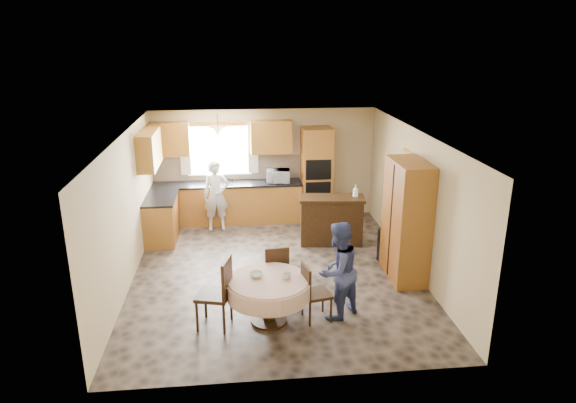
{
  "coord_description": "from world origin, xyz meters",
  "views": [
    {
      "loc": [
        -0.65,
        -8.33,
        4.09
      ],
      "look_at": [
        0.26,
        0.3,
        1.23
      ],
      "focal_mm": 32.0,
      "sensor_mm": 36.0,
      "label": 1
    }
  ],
  "objects_px": {
    "sideboard": "(331,222)",
    "chair_left": "(219,290)",
    "cupboard": "(406,221)",
    "dining_table": "(269,289)",
    "person_sink": "(216,196)",
    "person_dining": "(338,271)",
    "chair_back": "(276,269)",
    "oven_tower": "(316,174)",
    "chair_right": "(312,290)"
  },
  "relations": [
    {
      "from": "sideboard",
      "to": "chair_left",
      "type": "distance_m",
      "value": 3.65
    },
    {
      "from": "sideboard",
      "to": "cupboard",
      "type": "relative_size",
      "value": 0.62
    },
    {
      "from": "dining_table",
      "to": "chair_left",
      "type": "height_order",
      "value": "chair_left"
    },
    {
      "from": "dining_table",
      "to": "person_sink",
      "type": "xyz_separation_m",
      "value": [
        -0.86,
        3.94,
        0.22
      ]
    },
    {
      "from": "cupboard",
      "to": "person_dining",
      "type": "relative_size",
      "value": 1.39
    },
    {
      "from": "dining_table",
      "to": "cupboard",
      "type": "bearing_deg",
      "value": 27.09
    },
    {
      "from": "person_sink",
      "to": "chair_back",
      "type": "bearing_deg",
      "value": -77.09
    },
    {
      "from": "oven_tower",
      "to": "chair_right",
      "type": "bearing_deg",
      "value": -99.64
    },
    {
      "from": "sideboard",
      "to": "person_sink",
      "type": "relative_size",
      "value": 0.85
    },
    {
      "from": "oven_tower",
      "to": "cupboard",
      "type": "xyz_separation_m",
      "value": [
        1.07,
        -3.08,
        -0.02
      ]
    },
    {
      "from": "oven_tower",
      "to": "sideboard",
      "type": "distance_m",
      "value": 1.57
    },
    {
      "from": "dining_table",
      "to": "person_sink",
      "type": "distance_m",
      "value": 4.04
    },
    {
      "from": "chair_left",
      "to": "chair_right",
      "type": "bearing_deg",
      "value": 106.41
    },
    {
      "from": "sideboard",
      "to": "chair_left",
      "type": "xyz_separation_m",
      "value": [
        -2.18,
        -2.92,
        0.13
      ]
    },
    {
      "from": "oven_tower",
      "to": "sideboard",
      "type": "relative_size",
      "value": 1.64
    },
    {
      "from": "cupboard",
      "to": "oven_tower",
      "type": "bearing_deg",
      "value": 109.18
    },
    {
      "from": "sideboard",
      "to": "chair_right",
      "type": "xyz_separation_m",
      "value": [
        -0.82,
        -2.89,
        0.03
      ]
    },
    {
      "from": "cupboard",
      "to": "person_sink",
      "type": "height_order",
      "value": "cupboard"
    },
    {
      "from": "oven_tower",
      "to": "chair_left",
      "type": "xyz_separation_m",
      "value": [
        -2.09,
        -4.37,
        -0.47
      ]
    },
    {
      "from": "person_sink",
      "to": "person_dining",
      "type": "height_order",
      "value": "person_sink"
    },
    {
      "from": "cupboard",
      "to": "chair_back",
      "type": "xyz_separation_m",
      "value": [
        -2.28,
        -0.55,
        -0.53
      ]
    },
    {
      "from": "dining_table",
      "to": "person_sink",
      "type": "relative_size",
      "value": 0.81
    },
    {
      "from": "oven_tower",
      "to": "dining_table",
      "type": "relative_size",
      "value": 1.72
    },
    {
      "from": "chair_back",
      "to": "chair_right",
      "type": "relative_size",
      "value": 1.04
    },
    {
      "from": "oven_tower",
      "to": "chair_back",
      "type": "distance_m",
      "value": 3.87
    },
    {
      "from": "sideboard",
      "to": "person_sink",
      "type": "height_order",
      "value": "person_sink"
    },
    {
      "from": "person_dining",
      "to": "chair_left",
      "type": "bearing_deg",
      "value": -33.75
    },
    {
      "from": "sideboard",
      "to": "oven_tower",
      "type": "bearing_deg",
      "value": 99.68
    },
    {
      "from": "sideboard",
      "to": "cupboard",
      "type": "bearing_deg",
      "value": -52.72
    },
    {
      "from": "oven_tower",
      "to": "dining_table",
      "type": "bearing_deg",
      "value": -107.67
    },
    {
      "from": "chair_back",
      "to": "chair_right",
      "type": "xyz_separation_m",
      "value": [
        0.48,
        -0.71,
        -0.02
      ]
    },
    {
      "from": "sideboard",
      "to": "chair_back",
      "type": "bearing_deg",
      "value": -114.59
    },
    {
      "from": "chair_left",
      "to": "chair_right",
      "type": "relative_size",
      "value": 1.2
    },
    {
      "from": "person_sink",
      "to": "person_dining",
      "type": "relative_size",
      "value": 1.01
    },
    {
      "from": "chair_right",
      "to": "dining_table",
      "type": "bearing_deg",
      "value": 77.68
    },
    {
      "from": "person_sink",
      "to": "person_dining",
      "type": "xyz_separation_m",
      "value": [
        1.89,
        -3.87,
        -0.01
      ]
    },
    {
      "from": "cupboard",
      "to": "chair_left",
      "type": "relative_size",
      "value": 1.95
    },
    {
      "from": "cupboard",
      "to": "chair_left",
      "type": "distance_m",
      "value": 3.45
    },
    {
      "from": "chair_back",
      "to": "chair_left",
      "type": "bearing_deg",
      "value": 33.99
    },
    {
      "from": "cupboard",
      "to": "person_sink",
      "type": "relative_size",
      "value": 1.37
    },
    {
      "from": "chair_right",
      "to": "person_dining",
      "type": "xyz_separation_m",
      "value": [
        0.39,
        0.07,
        0.26
      ]
    },
    {
      "from": "oven_tower",
      "to": "person_dining",
      "type": "bearing_deg",
      "value": -94.69
    },
    {
      "from": "sideboard",
      "to": "dining_table",
      "type": "height_order",
      "value": "sideboard"
    },
    {
      "from": "chair_left",
      "to": "person_dining",
      "type": "height_order",
      "value": "person_dining"
    },
    {
      "from": "chair_left",
      "to": "person_sink",
      "type": "bearing_deg",
      "value": -162.92
    },
    {
      "from": "chair_left",
      "to": "oven_tower",
      "type": "bearing_deg",
      "value": 169.41
    },
    {
      "from": "chair_right",
      "to": "person_dining",
      "type": "bearing_deg",
      "value": -90.89
    },
    {
      "from": "chair_right",
      "to": "chair_back",
      "type": "bearing_deg",
      "value": 22.32
    },
    {
      "from": "dining_table",
      "to": "chair_left",
      "type": "distance_m",
      "value": 0.71
    },
    {
      "from": "sideboard",
      "to": "chair_left",
      "type": "height_order",
      "value": "chair_left"
    }
  ]
}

